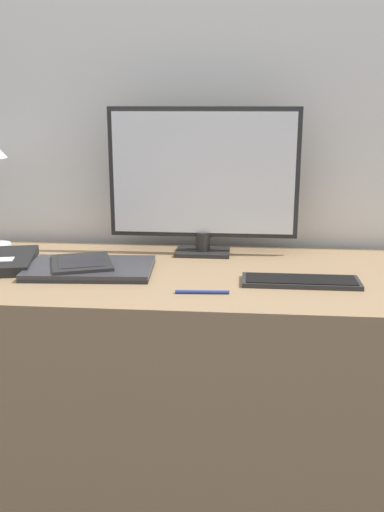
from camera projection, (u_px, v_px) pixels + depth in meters
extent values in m
cube|color=silver|center=(203.00, 90.00, 1.80)|extent=(3.60, 0.05, 2.40)
cube|color=#997A56|center=(192.00, 388.00, 1.67)|extent=(1.50, 0.61, 0.71)
cube|color=#262626|center=(203.00, 252.00, 1.76)|extent=(0.17, 0.11, 0.01)
cylinder|color=#262626|center=(203.00, 241.00, 1.76)|extent=(0.04, 0.04, 0.06)
cube|color=#262626|center=(203.00, 173.00, 1.71)|extent=(0.57, 0.01, 0.39)
cube|color=white|center=(203.00, 174.00, 1.70)|extent=(0.54, 0.01, 0.36)
cube|color=#282828|center=(301.00, 281.00, 1.47)|extent=(0.30, 0.10, 0.01)
cube|color=black|center=(301.00, 279.00, 1.47)|extent=(0.28, 0.08, 0.00)
cube|color=#232328|center=(90.00, 270.00, 1.58)|extent=(0.35, 0.24, 0.01)
cube|color=#333338|center=(90.00, 267.00, 1.57)|extent=(0.35, 0.24, 0.01)
cube|color=black|center=(82.00, 263.00, 1.58)|extent=(0.21, 0.23, 0.01)
cube|color=black|center=(81.00, 261.00, 1.58)|extent=(0.16, 0.17, 0.00)
cube|color=black|center=(1.00, 261.00, 1.63)|extent=(0.23, 0.29, 0.03)
cylinder|color=navy|center=(202.00, 292.00, 1.40)|extent=(0.13, 0.02, 0.01)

